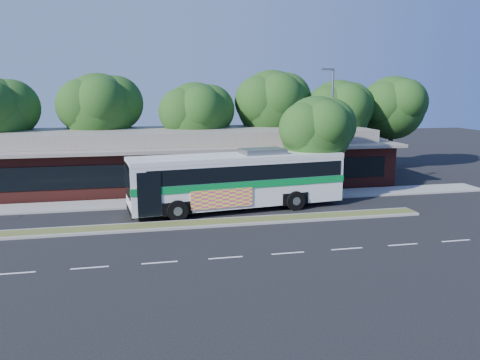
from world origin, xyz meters
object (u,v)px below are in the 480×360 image
Objects in this scene: transit_bus at (238,176)px; sidewalk_tree at (320,130)px; lamp_post at (331,129)px; sedan at (36,189)px.

sidewalk_tree is (6.15, 1.78, 2.73)m from transit_bus.
lamp_post is 21.27m from sedan.
sidewalk_tree reaches higher than sedan.
sedan is at bearing 170.59° from lamp_post.
sedan is at bearing 149.40° from transit_bus.
transit_bus is 6.96m from sidewalk_tree.
sidewalk_tree is (-1.03, -0.58, -0.01)m from lamp_post.
sedan is at bearing 168.46° from sidewalk_tree.
lamp_post is 1.18m from sidewalk_tree.
transit_bus is 1.95× the size of sidewalk_tree.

